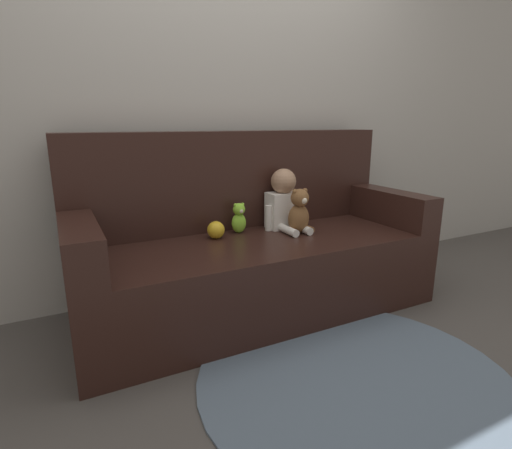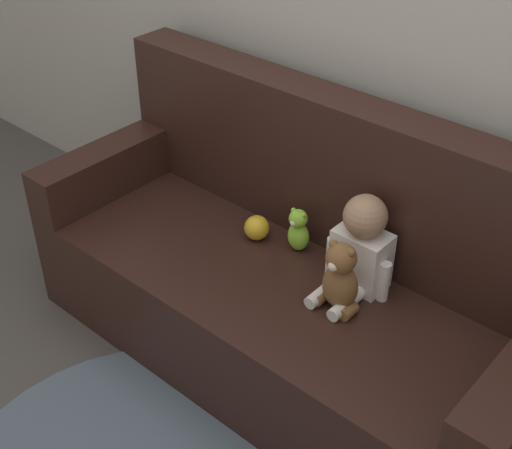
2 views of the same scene
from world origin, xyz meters
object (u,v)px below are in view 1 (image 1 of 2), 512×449
at_px(couch, 253,249).
at_px(teddy_bear_brown, 299,212).
at_px(toy_ball, 216,230).
at_px(plush_toy_side, 239,218).
at_px(person_baby, 284,202).

distance_m(couch, teddy_bear_brown, 0.35).
bearing_deg(toy_ball, plush_toy_side, 16.41).
bearing_deg(teddy_bear_brown, person_baby, 97.39).
bearing_deg(plush_toy_side, toy_ball, -163.59).
bearing_deg(person_baby, teddy_bear_brown, -82.61).
bearing_deg(couch, person_baby, 12.63).
relative_size(couch, teddy_bear_brown, 7.55).
xyz_separation_m(person_baby, plush_toy_side, (-0.29, 0.03, -0.08)).
height_order(couch, teddy_bear_brown, couch).
bearing_deg(toy_ball, teddy_bear_brown, -14.02).
bearing_deg(couch, teddy_bear_brown, -18.56).
relative_size(person_baby, plush_toy_side, 2.03).
relative_size(plush_toy_side, toy_ball, 1.83).
distance_m(teddy_bear_brown, plush_toy_side, 0.35).
bearing_deg(person_baby, toy_ball, -177.17).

